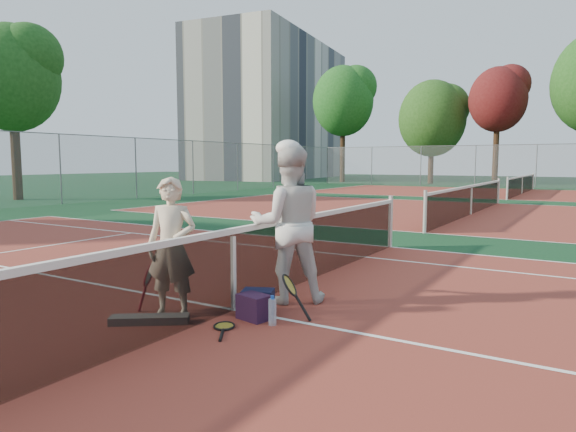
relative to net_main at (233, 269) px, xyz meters
The scene contains 23 objects.
ground 0.51m from the net_main, ahead, with size 130.00×130.00×0.00m, color #0D3219.
court_main 0.51m from the net_main, ahead, with size 23.77×10.97×0.01m, color maroon.
court_far_a 13.51m from the net_main, 90.00° to the left, with size 23.77×10.97×0.01m, color maroon.
court_far_b 27.00m from the net_main, 90.00° to the left, with size 23.77×10.97×0.01m, color maroon.
net_main is the anchor object (origin of this frame).
net_far_a 13.50m from the net_main, 90.00° to the left, with size 0.10×10.98×1.02m, color black, non-canonical shape.
net_far_b 27.00m from the net_main, 90.00° to the left, with size 0.10×10.98×1.02m, color black, non-canonical shape.
fence_back 34.01m from the net_main, 90.00° to the left, with size 32.00×0.06×3.00m, color slate, non-canonical shape.
fence_left 17.39m from the net_main, 157.13° to the left, with size 54.50×0.06×3.00m, color slate, non-canonical shape.
apartment_block 52.62m from the net_main, 122.47° to the left, with size 10.00×22.00×15.00m, color beige.
player_a 0.80m from the net_main, 128.10° to the right, with size 0.60×0.39×1.64m, color beige.
player_b 0.94m from the net_main, 63.93° to the left, with size 0.99×0.77×2.03m, color silver.
racket_red 1.04m from the net_main, 144.20° to the right, with size 0.20×0.27×0.58m, color maroon, non-canonical shape.
racket_black_held 0.82m from the net_main, ahead, with size 0.34×0.27×0.53m, color black, non-canonical shape.
racket_spare 0.83m from the net_main, 61.83° to the right, with size 0.60×0.27×0.03m, color black, non-canonical shape.
sports_bag_navy 0.49m from the net_main, ahead, with size 0.37×0.25×0.29m, color black.
sports_bag_purple 0.59m from the net_main, 22.38° to the right, with size 0.36×0.25×0.29m, color black.
net_cover_canvas 1.14m from the net_main, 118.46° to the right, with size 0.88×0.20×0.09m, color #5F5B56.
water_bottle 0.85m from the net_main, 18.64° to the right, with size 0.09×0.09×0.30m, color #C9E7FF.
tree_back_0 40.93m from the net_main, 113.39° to the left, with size 5.38×5.38×10.25m.
tree_back_1 39.13m from the net_main, 102.40° to the left, with size 5.46×5.46×8.52m.
tree_back_maroon 37.87m from the net_main, 94.89° to the left, with size 4.28×4.28×8.99m.
tree_left_1 22.80m from the net_main, 155.00° to the left, with size 4.36×4.36×8.24m.
Camera 1 is at (3.76, -4.91, 1.82)m, focal length 32.00 mm.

